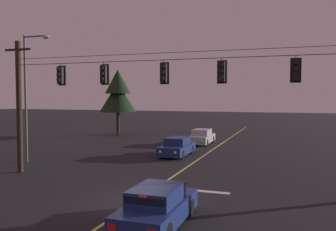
% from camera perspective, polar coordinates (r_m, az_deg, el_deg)
% --- Properties ---
extents(ground_plane, '(180.00, 180.00, 0.00)m').
position_cam_1_polar(ground_plane, '(15.87, -5.01, -13.49)').
color(ground_plane, black).
extents(lane_centre_stripe, '(0.14, 60.00, 0.01)m').
position_cam_1_polar(lane_centre_stripe, '(24.26, 3.90, -7.66)').
color(lane_centre_stripe, '#D1C64C').
rests_on(lane_centre_stripe, ground).
extents(stop_bar_paint, '(3.40, 0.36, 0.01)m').
position_cam_1_polar(stop_bar_paint, '(17.56, 4.25, -11.84)').
color(stop_bar_paint, silver).
rests_on(stop_bar_paint, ground).
extents(signal_span_assembly, '(19.72, 0.32, 7.76)m').
position_cam_1_polar(signal_span_assembly, '(18.12, -1.03, 1.54)').
color(signal_span_assembly, '#2D2116').
rests_on(signal_span_assembly, ground).
extents(traffic_light_leftmost, '(0.48, 0.41, 1.22)m').
position_cam_1_polar(traffic_light_leftmost, '(20.98, -16.82, 6.17)').
color(traffic_light_leftmost, black).
extents(traffic_light_left_inner, '(0.48, 0.41, 1.22)m').
position_cam_1_polar(traffic_light_left_inner, '(19.51, -10.26, 6.50)').
color(traffic_light_left_inner, black).
extents(traffic_light_centre, '(0.48, 0.41, 1.22)m').
position_cam_1_polar(traffic_light_centre, '(18.09, -0.71, 6.82)').
color(traffic_light_centre, black).
extents(traffic_light_right_inner, '(0.48, 0.41, 1.22)m').
position_cam_1_polar(traffic_light_right_inner, '(17.32, 8.53, 6.95)').
color(traffic_light_right_inner, black).
extents(traffic_light_rightmost, '(0.48, 0.41, 1.22)m').
position_cam_1_polar(traffic_light_rightmost, '(17.03, 19.75, 6.87)').
color(traffic_light_rightmost, black).
extents(car_waiting_near_lane, '(1.80, 4.33, 1.39)m').
position_cam_1_polar(car_waiting_near_lane, '(12.88, -1.74, -14.42)').
color(car_waiting_near_lane, navy).
rests_on(car_waiting_near_lane, ground).
extents(car_oncoming_lead, '(1.80, 4.42, 1.39)m').
position_cam_1_polar(car_oncoming_lead, '(27.36, 1.46, -5.06)').
color(car_oncoming_lead, navy).
rests_on(car_oncoming_lead, ground).
extents(car_oncoming_trailing, '(1.80, 4.42, 1.39)m').
position_cam_1_polar(car_oncoming_trailing, '(34.13, 5.38, -3.45)').
color(car_oncoming_trailing, '#A5A5AD').
rests_on(car_oncoming_trailing, ground).
extents(street_lamp_corner, '(2.11, 0.30, 8.65)m').
position_cam_1_polar(street_lamp_corner, '(26.06, -21.34, 4.25)').
color(street_lamp_corner, '#4C4F54').
rests_on(street_lamp_corner, ground).
extents(tree_verge_far, '(4.29, 4.29, 7.64)m').
position_cam_1_polar(tree_verge_far, '(42.11, -8.02, 3.61)').
color(tree_verge_far, '#332316').
rests_on(tree_verge_far, ground).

